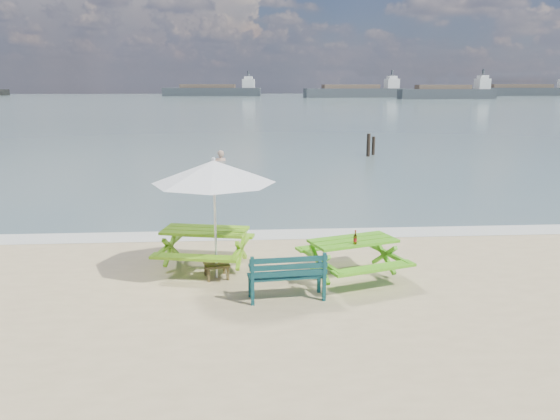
{
  "coord_description": "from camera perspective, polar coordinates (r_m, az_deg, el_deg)",
  "views": [
    {
      "loc": [
        -0.61,
        -8.26,
        3.66
      ],
      "look_at": [
        0.15,
        3.0,
        1.0
      ],
      "focal_mm": 35.0,
      "sensor_mm": 36.0,
      "label": 1
    }
  ],
  "objects": [
    {
      "name": "beer_bottle",
      "position": [
        10.06,
        7.86,
        -3.07
      ],
      "size": [
        0.07,
        0.07,
        0.26
      ],
      "color": "brown",
      "rests_on": "picnic_table_right"
    },
    {
      "name": "foam_strip",
      "position": [
        13.39,
        -1.11,
        -2.58
      ],
      "size": [
        22.0,
        0.9,
        0.01
      ],
      "primitive_type": "cube",
      "color": "silver",
      "rests_on": "ground"
    },
    {
      "name": "mooring_pilings",
      "position": [
        28.04,
        9.42,
        6.48
      ],
      "size": [
        0.58,
        0.78,
        1.34
      ],
      "color": "black",
      "rests_on": "ground"
    },
    {
      "name": "picnic_table_right",
      "position": [
        10.47,
        7.6,
        -5.18
      ],
      "size": [
        2.09,
        2.21,
        0.77
      ],
      "color": "#50A919",
      "rests_on": "ground"
    },
    {
      "name": "side_table",
      "position": [
        10.55,
        -6.65,
        -6.25
      ],
      "size": [
        0.55,
        0.55,
        0.3
      ],
      "color": "brown",
      "rests_on": "ground"
    },
    {
      "name": "swimmer",
      "position": [
        26.15,
        -6.22,
        4.29
      ],
      "size": [
        0.73,
        0.56,
        1.79
      ],
      "color": "tan",
      "rests_on": "ground"
    },
    {
      "name": "park_bench",
      "position": [
        9.48,
        0.7,
        -7.82
      ],
      "size": [
        1.36,
        0.58,
        0.81
      ],
      "color": "#0E383B",
      "rests_on": "ground"
    },
    {
      "name": "cargo_ships",
      "position": [
        142.95,
        17.93,
        11.65
      ],
      "size": [
        154.83,
        32.74,
        4.4
      ],
      "color": "#34393D",
      "rests_on": "ground"
    },
    {
      "name": "patio_umbrella",
      "position": [
        10.08,
        -6.93,
        4.0
      ],
      "size": [
        2.73,
        2.73,
        2.26
      ],
      "color": "silver",
      "rests_on": "ground"
    },
    {
      "name": "picnic_table_left",
      "position": [
        11.08,
        -7.78,
        -4.06
      ],
      "size": [
        2.01,
        2.16,
        0.8
      ],
      "color": "#6DAC1A",
      "rests_on": "ground"
    },
    {
      "name": "sea",
      "position": [
        93.34,
        -3.56,
        11.0
      ],
      "size": [
        300.0,
        300.0,
        0.0
      ],
      "primitive_type": "plane",
      "color": "slate",
      "rests_on": "ground"
    }
  ]
}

